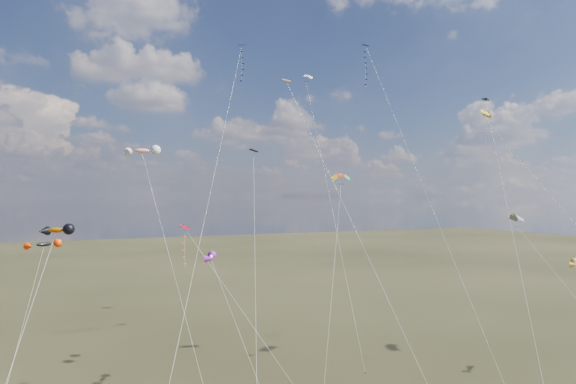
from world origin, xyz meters
name	(u,v)px	position (x,y,z in m)	size (l,w,h in m)	color
diamond_black_high	(373,82)	(14.31, 22.49, 33.47)	(2.21, 26.18, 38.94)	black
diamond_navy_tall	(237,83)	(-3.35, 25.33, 32.27)	(16.56, 27.59, 37.77)	#0E0A4B
diamond_black_mid	(254,210)	(-5.12, 15.03, 17.16)	(6.11, 15.99, 23.72)	black
diamond_red_low	(190,252)	(-10.24, 20.99, 12.53)	(9.01, 11.32, 15.43)	#AA0815
diamond_navy_right	(488,138)	(18.46, 7.10, 24.72)	(9.27, 15.70, 29.15)	#0B1847
diamond_orange_center	(337,190)	(-2.23, 3.44, 19.07)	(6.75, 16.12, 29.26)	orange
parafoil_yellow	(487,113)	(21.14, 9.85, 28.04)	(3.45, 26.02, 28.85)	gold
parafoil_blue_white	(307,78)	(12.21, 37.52, 36.89)	(7.32, 26.87, 37.86)	blue
parafoil_striped	(517,216)	(26.24, 10.20, 16.18)	(2.67, 15.94, 16.92)	gold
parafoil_tricolor	(341,176)	(7.12, 18.56, 20.87)	(9.12, 10.77, 21.55)	yellow
novelty_black_orange	(44,245)	(-24.45, 27.03, 13.37)	(5.00, 8.62, 13.88)	black
novelty_orange_black	(56,231)	(-23.40, 15.63, 15.52)	(6.47, 13.08, 16.14)	#CE5B00
novelty_white_purple	(211,257)	(-9.54, 15.24, 12.58)	(4.19, 7.46, 13.06)	white
novelty_redwhite_stripe	(142,151)	(-14.89, 23.08, 23.36)	(5.14, 15.08, 24.06)	red
novelty_blue_yellow	(575,264)	(25.57, 2.41, 11.53)	(3.34, 8.73, 12.01)	#1E4DB4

